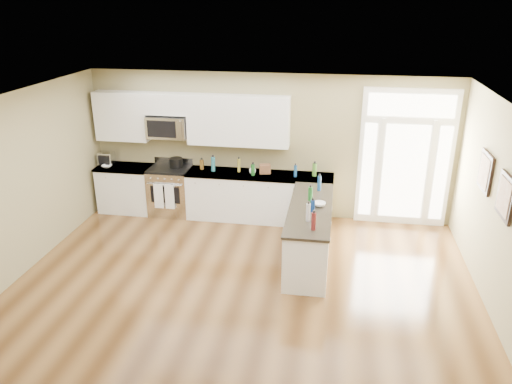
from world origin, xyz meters
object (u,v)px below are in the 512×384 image
at_px(kitchen_range, 171,191).
at_px(toaster_oven, 106,158).
at_px(peninsula_cabinet, 309,235).
at_px(stockpot, 176,162).

height_order(kitchen_range, toaster_oven, toaster_oven).
relative_size(peninsula_cabinet, kitchen_range, 2.15).
xyz_separation_m(kitchen_range, stockpot, (0.11, 0.10, 0.57)).
xyz_separation_m(peninsula_cabinet, stockpot, (-2.75, 1.55, 0.61)).
height_order(peninsula_cabinet, stockpot, stockpot).
relative_size(peninsula_cabinet, toaster_oven, 7.96).
bearing_deg(stockpot, peninsula_cabinet, -29.42).
bearing_deg(kitchen_range, toaster_oven, 176.64).
height_order(stockpot, toaster_oven, toaster_oven).
distance_m(peninsula_cabinet, kitchen_range, 3.21).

